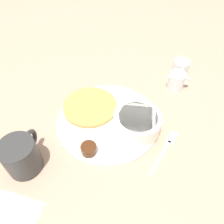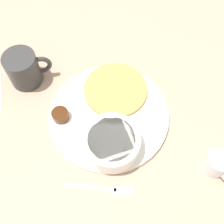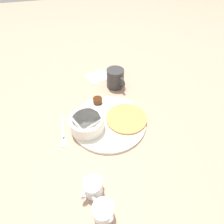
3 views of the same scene
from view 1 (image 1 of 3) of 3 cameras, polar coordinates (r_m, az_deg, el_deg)
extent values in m
plane|color=tan|center=(0.62, -1.13, -2.58)|extent=(4.00, 4.00, 0.00)
cylinder|color=white|center=(0.61, -1.13, -2.23)|extent=(0.29, 0.29, 0.01)
cylinder|color=tan|center=(0.64, -5.73, 1.49)|extent=(0.16, 0.16, 0.01)
cylinder|color=white|center=(0.57, 6.57, -2.74)|extent=(0.12, 0.12, 0.05)
cylinder|color=white|center=(0.56, 6.76, -1.33)|extent=(0.10, 0.10, 0.01)
cylinder|color=#47230F|center=(0.54, -6.08, -9.58)|extent=(0.04, 0.04, 0.02)
cylinder|color=white|center=(0.57, 8.44, -5.73)|extent=(0.04, 0.04, 0.02)
sphere|color=white|center=(0.56, 8.62, -4.74)|extent=(0.02, 0.02, 0.02)
cylinder|color=#333333|center=(0.54, -22.66, -10.72)|extent=(0.08, 0.08, 0.09)
torus|color=#333333|center=(0.56, -20.68, -7.05)|extent=(0.03, 0.06, 0.06)
cylinder|color=white|center=(0.73, 16.47, 7.79)|extent=(0.05, 0.05, 0.06)
torus|color=white|center=(0.74, 18.60, 7.81)|extent=(0.03, 0.02, 0.03)
cone|color=white|center=(0.71, 15.05, 9.35)|extent=(0.02, 0.02, 0.01)
cylinder|color=white|center=(0.78, 17.39, 10.73)|extent=(0.05, 0.05, 0.06)
torus|color=white|center=(0.76, 17.66, 9.61)|extent=(0.02, 0.03, 0.03)
cone|color=white|center=(0.79, 17.61, 13.16)|extent=(0.02, 0.02, 0.01)
cube|color=silver|center=(0.56, 12.55, -11.46)|extent=(0.01, 0.12, 0.00)
cube|color=silver|center=(0.61, 15.43, -6.30)|extent=(0.02, 0.04, 0.00)
cube|color=white|center=(0.54, -25.35, -23.47)|extent=(0.14, 0.12, 0.00)
camera|label=2|loc=(0.39, 73.74, 44.70)|focal=45.00mm
camera|label=3|loc=(0.77, 34.94, 44.99)|focal=28.00mm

